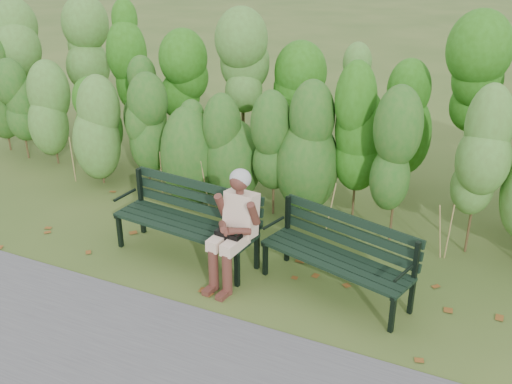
% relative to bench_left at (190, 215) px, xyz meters
% --- Properties ---
extents(ground, '(80.00, 80.00, 0.00)m').
position_rel_bench_left_xyz_m(ground, '(0.65, 0.04, -0.50)').
color(ground, '#354D1D').
extents(hedge_band, '(11.04, 1.67, 2.42)m').
position_rel_bench_left_xyz_m(hedge_band, '(0.65, 1.90, 0.76)').
color(hedge_band, '#47381E').
rests_on(hedge_band, ground).
extents(leaf_litter, '(5.20, 2.25, 0.01)m').
position_rel_bench_left_xyz_m(leaf_litter, '(0.29, -0.20, -0.50)').
color(leaf_litter, brown).
rests_on(leaf_litter, ground).
extents(bench_left, '(1.75, 0.72, 0.85)m').
position_rel_bench_left_xyz_m(bench_left, '(0.00, 0.00, 0.00)').
color(bench_left, black).
rests_on(bench_left, ground).
extents(bench_right, '(1.69, 0.93, 0.80)m').
position_rel_bench_left_xyz_m(bench_right, '(1.77, 0.02, -0.03)').
color(bench_right, black).
rests_on(bench_right, ground).
extents(seated_woman, '(0.50, 0.73, 1.23)m').
position_rel_bench_left_xyz_m(seated_woman, '(0.70, -0.24, 0.19)').
color(seated_woman, beige).
rests_on(seated_woman, ground).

